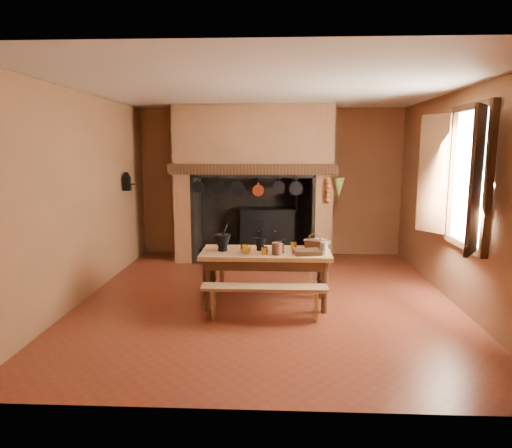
# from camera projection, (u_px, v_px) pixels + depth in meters

# --- Properties ---
(floor) EXTENTS (5.50, 5.50, 0.00)m
(floor) POSITION_uv_depth(u_px,v_px,m) (267.00, 298.00, 6.31)
(floor) COLOR #622A17
(floor) RESTS_ON ground
(ceiling) EXTENTS (5.50, 5.50, 0.00)m
(ceiling) POSITION_uv_depth(u_px,v_px,m) (268.00, 89.00, 5.86)
(ceiling) COLOR silver
(ceiling) RESTS_ON back_wall
(back_wall) EXTENTS (5.00, 0.02, 2.80)m
(back_wall) POSITION_uv_depth(u_px,v_px,m) (271.00, 182.00, 8.80)
(back_wall) COLOR brown
(back_wall) RESTS_ON floor
(wall_left) EXTENTS (0.02, 5.50, 2.80)m
(wall_left) POSITION_uv_depth(u_px,v_px,m) (84.00, 196.00, 6.20)
(wall_left) COLOR brown
(wall_left) RESTS_ON floor
(wall_right) EXTENTS (0.02, 5.50, 2.80)m
(wall_right) POSITION_uv_depth(u_px,v_px,m) (458.00, 198.00, 5.97)
(wall_right) COLOR brown
(wall_right) RESTS_ON floor
(wall_front) EXTENTS (5.00, 0.02, 2.80)m
(wall_front) POSITION_uv_depth(u_px,v_px,m) (260.00, 236.00, 3.37)
(wall_front) COLOR brown
(wall_front) RESTS_ON floor
(chimney_breast) EXTENTS (2.95, 0.96, 2.80)m
(chimney_breast) POSITION_uv_depth(u_px,v_px,m) (254.00, 161.00, 8.31)
(chimney_breast) COLOR brown
(chimney_breast) RESTS_ON floor
(iron_range) EXTENTS (1.12, 0.55, 1.60)m
(iron_range) POSITION_uv_depth(u_px,v_px,m) (268.00, 232.00, 8.65)
(iron_range) COLOR black
(iron_range) RESTS_ON floor
(hearth_pans) EXTENTS (0.51, 0.62, 0.20)m
(hearth_pans) POSITION_uv_depth(u_px,v_px,m) (214.00, 254.00, 8.53)
(hearth_pans) COLOR gold
(hearth_pans) RESTS_ON floor
(hanging_pans) EXTENTS (1.92, 0.29, 0.27)m
(hanging_pans) POSITION_uv_depth(u_px,v_px,m) (250.00, 189.00, 7.89)
(hanging_pans) COLOR black
(hanging_pans) RESTS_ON chimney_breast
(onion_string) EXTENTS (0.12, 0.10, 0.46)m
(onion_string) POSITION_uv_depth(u_px,v_px,m) (328.00, 191.00, 7.82)
(onion_string) COLOR #9A4D1C
(onion_string) RESTS_ON chimney_breast
(herb_bunch) EXTENTS (0.20, 0.20, 0.35)m
(herb_bunch) POSITION_uv_depth(u_px,v_px,m) (339.00, 188.00, 7.80)
(herb_bunch) COLOR #606831
(herb_bunch) RESTS_ON chimney_breast
(window) EXTENTS (0.39, 1.75, 1.76)m
(window) POSITION_uv_depth(u_px,v_px,m) (460.00, 177.00, 5.54)
(window) COLOR white
(window) RESTS_ON wall_right
(wall_coffee_mill) EXTENTS (0.23, 0.16, 0.31)m
(wall_coffee_mill) POSITION_uv_depth(u_px,v_px,m) (127.00, 180.00, 7.70)
(wall_coffee_mill) COLOR black
(wall_coffee_mill) RESTS_ON wall_left
(work_table) EXTENTS (1.67, 0.74, 0.73)m
(work_table) POSITION_uv_depth(u_px,v_px,m) (266.00, 260.00, 5.95)
(work_table) COLOR tan
(work_table) RESTS_ON floor
(bench_front) EXTENTS (1.51, 0.26, 0.42)m
(bench_front) POSITION_uv_depth(u_px,v_px,m) (265.00, 295.00, 5.45)
(bench_front) COLOR tan
(bench_front) RESTS_ON floor
(bench_back) EXTENTS (1.61, 0.28, 0.45)m
(bench_back) POSITION_uv_depth(u_px,v_px,m) (267.00, 268.00, 6.57)
(bench_back) COLOR tan
(bench_back) RESTS_ON floor
(mortar_large) EXTENTS (0.21, 0.21, 0.36)m
(mortar_large) POSITION_uv_depth(u_px,v_px,m) (223.00, 242.00, 5.93)
(mortar_large) COLOR black
(mortar_large) RESTS_ON work_table
(mortar_small) EXTENTS (0.17, 0.17, 0.28)m
(mortar_small) POSITION_uv_depth(u_px,v_px,m) (260.00, 243.00, 5.97)
(mortar_small) COLOR black
(mortar_small) RESTS_ON work_table
(coffee_grinder) EXTENTS (0.18, 0.16, 0.19)m
(coffee_grinder) POSITION_uv_depth(u_px,v_px,m) (278.00, 247.00, 5.83)
(coffee_grinder) COLOR #3C2113
(coffee_grinder) RESTS_ON work_table
(brass_mug_a) EXTENTS (0.10, 0.10, 0.09)m
(brass_mug_a) POSITION_uv_depth(u_px,v_px,m) (265.00, 251.00, 5.75)
(brass_mug_a) COLOR gold
(brass_mug_a) RESTS_ON work_table
(brass_mug_b) EXTENTS (0.10, 0.10, 0.09)m
(brass_mug_b) POSITION_uv_depth(u_px,v_px,m) (294.00, 245.00, 6.06)
(brass_mug_b) COLOR gold
(brass_mug_b) RESTS_ON work_table
(mixing_bowl) EXTENTS (0.41, 0.41, 0.09)m
(mixing_bowl) POSITION_uv_depth(u_px,v_px,m) (317.00, 244.00, 6.18)
(mixing_bowl) COLOR #B5B08B
(mixing_bowl) RESTS_ON work_table
(stoneware_crock) EXTENTS (0.12, 0.12, 0.15)m
(stoneware_crock) POSITION_uv_depth(u_px,v_px,m) (277.00, 249.00, 5.72)
(stoneware_crock) COLOR #512E1E
(stoneware_crock) RESTS_ON work_table
(glass_jar) EXTENTS (0.11, 0.11, 0.16)m
(glass_jar) POSITION_uv_depth(u_px,v_px,m) (324.00, 248.00, 5.74)
(glass_jar) COLOR beige
(glass_jar) RESTS_ON work_table
(wicker_basket) EXTENTS (0.27, 0.23, 0.22)m
(wicker_basket) POSITION_uv_depth(u_px,v_px,m) (314.00, 244.00, 6.03)
(wicker_basket) COLOR #512918
(wicker_basket) RESTS_ON work_table
(wooden_tray) EXTENTS (0.37, 0.30, 0.06)m
(wooden_tray) POSITION_uv_depth(u_px,v_px,m) (307.00, 252.00, 5.75)
(wooden_tray) COLOR #3C2113
(wooden_tray) RESTS_ON work_table
(brass_cup) EXTENTS (0.16, 0.16, 0.11)m
(brass_cup) POSITION_uv_depth(u_px,v_px,m) (246.00, 249.00, 5.79)
(brass_cup) COLOR gold
(brass_cup) RESTS_ON work_table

